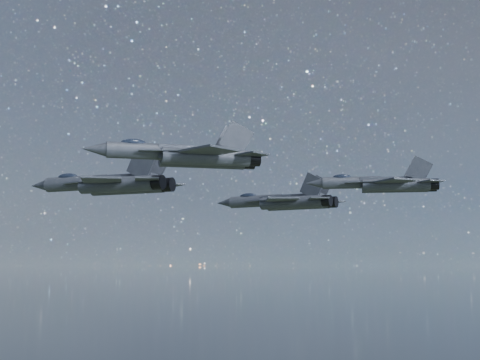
# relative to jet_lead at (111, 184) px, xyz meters

# --- Properties ---
(jet_lead) EXTENTS (19.92, 13.66, 5.00)m
(jet_lead) POSITION_rel_jet_lead_xyz_m (0.00, 0.00, 0.00)
(jet_lead) COLOR #2C2F37
(jet_left) EXTENTS (19.88, 13.33, 5.03)m
(jet_left) POSITION_rel_jet_lead_xyz_m (17.48, 23.70, -0.12)
(jet_left) COLOR #2C2F37
(jet_right) EXTENTS (17.02, 11.16, 4.38)m
(jet_right) POSITION_rel_jet_lead_xyz_m (12.54, -12.12, 0.96)
(jet_right) COLOR #2C2F37
(jet_slot) EXTENTS (15.98, 11.35, 4.06)m
(jet_slot) POSITION_rel_jet_lead_xyz_m (31.09, 7.20, 0.17)
(jet_slot) COLOR #2C2F37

